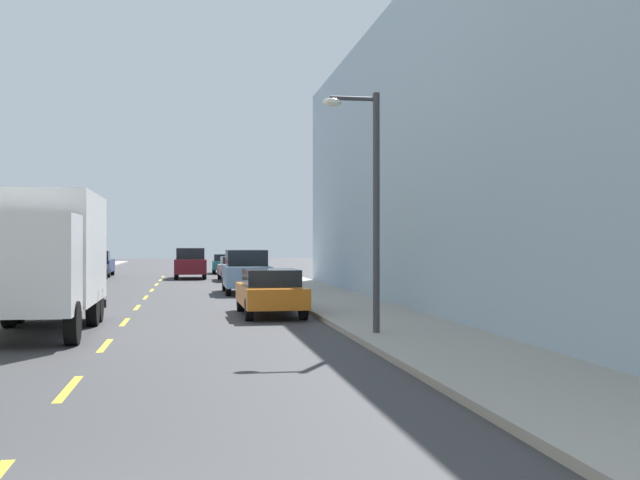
{
  "coord_description": "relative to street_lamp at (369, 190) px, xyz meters",
  "views": [
    {
      "loc": [
        1.84,
        -5.13,
        2.21
      ],
      "look_at": [
        6.32,
        21.38,
        2.34
      ],
      "focal_mm": 42.96,
      "sensor_mm": 36.0,
      "label": 1
    }
  ],
  "objects": [
    {
      "name": "ground_plane",
      "position": [
        -5.92,
        17.78,
        -3.45
      ],
      "size": [
        160.0,
        160.0,
        0.0
      ],
      "primitive_type": "plane",
      "color": "#38383A"
    },
    {
      "name": "sidewalk_right",
      "position": [
        1.18,
        15.78,
        -3.38
      ],
      "size": [
        3.2,
        120.0,
        0.14
      ],
      "primitive_type": "cube",
      "color": "#A39E93",
      "rests_on": "ground_plane"
    },
    {
      "name": "lane_centerline_dashes",
      "position": [
        -5.92,
        12.28,
        -3.45
      ],
      "size": [
        0.14,
        47.2,
        0.01
      ],
      "color": "yellow",
      "rests_on": "ground_plane"
    },
    {
      "name": "apartment_block_opposite",
      "position": [
        7.78,
        7.78,
        1.86
      ],
      "size": [
        10.0,
        36.0,
        10.62
      ],
      "primitive_type": "cube",
      "color": "#9EB7CC",
      "rests_on": "ground_plane"
    },
    {
      "name": "street_lamp",
      "position": [
        0.0,
        0.0,
        0.0
      ],
      "size": [
        1.35,
        0.28,
        5.59
      ],
      "color": "#38383D",
      "rests_on": "sidewalk_right"
    },
    {
      "name": "delivery_box_truck",
      "position": [
        -7.72,
        2.84,
        -1.49
      ],
      "size": [
        2.49,
        7.15,
        3.52
      ],
      "color": "white",
      "rests_on": "ground_plane"
    },
    {
      "name": "parked_wagon_charcoal",
      "position": [
        -10.38,
        10.49,
        -2.65
      ],
      "size": [
        1.88,
        4.72,
        1.5
      ],
      "color": "#333338",
      "rests_on": "ground_plane"
    },
    {
      "name": "parked_sedan_black",
      "position": [
        -10.14,
        30.01,
        -2.7
      ],
      "size": [
        1.93,
        4.55,
        1.43
      ],
      "color": "black",
      "rests_on": "ground_plane"
    },
    {
      "name": "parked_sedan_teal",
      "position": [
        -1.62,
        39.59,
        -2.7
      ],
      "size": [
        1.86,
        4.52,
        1.43
      ],
      "color": "#195B60",
      "rests_on": "ground_plane"
    },
    {
      "name": "parked_wagon_red",
      "position": [
        -10.41,
        17.36,
        -2.65
      ],
      "size": [
        1.85,
        4.71,
        1.5
      ],
      "color": "#AD1E1E",
      "rests_on": "ground_plane"
    },
    {
      "name": "parked_sedan_orange",
      "position": [
        -1.68,
        6.07,
        -2.7
      ],
      "size": [
        1.87,
        4.53,
        1.43
      ],
      "color": "orange",
      "rests_on": "ground_plane"
    },
    {
      "name": "parked_suv_sky",
      "position": [
        -1.66,
        16.92,
        -2.46
      ],
      "size": [
        1.97,
        4.81,
        1.93
      ],
      "color": "#7A9EC6",
      "rests_on": "ground_plane"
    },
    {
      "name": "parked_sedan_silver",
      "position": [
        -1.51,
        28.62,
        -2.7
      ],
      "size": [
        1.92,
        4.55,
        1.43
      ],
      "color": "#B2B5BA",
      "rests_on": "ground_plane"
    },
    {
      "name": "parked_pickup_navy",
      "position": [
        -10.31,
        35.54,
        -2.62
      ],
      "size": [
        2.13,
        5.35,
        1.73
      ],
      "color": "navy",
      "rests_on": "ground_plane"
    },
    {
      "name": "parked_hatchback_forest",
      "position": [
        -10.39,
        23.76,
        -2.69
      ],
      "size": [
        1.79,
        4.02,
        1.5
      ],
      "color": "#194C28",
      "rests_on": "ground_plane"
    },
    {
      "name": "moving_burgundy_sedan",
      "position": [
        -4.12,
        31.85,
        -2.46
      ],
      "size": [
        1.95,
        4.8,
        1.93
      ],
      "color": "maroon",
      "rests_on": "ground_plane"
    }
  ]
}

